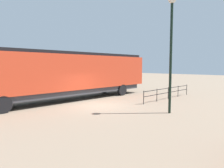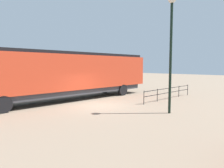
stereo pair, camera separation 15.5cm
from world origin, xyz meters
The scene contains 4 objects.
ground_plane centered at (0.00, 0.00, 0.00)m, with size 120.00×120.00×0.00m, color #84705B.
locomotive centered at (-3.66, 0.23, 2.31)m, with size 2.97×17.41×4.10m.
lamp_post centered at (5.01, 1.45, 4.97)m, with size 0.52×0.52×7.23m.
platform_fence centered at (2.14, 6.39, 0.69)m, with size 0.05×7.47×1.06m.
Camera 2 is at (11.55, -10.15, 2.96)m, focal length 33.33 mm.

